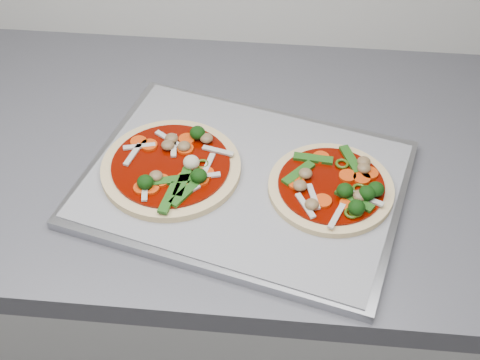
{
  "coord_description": "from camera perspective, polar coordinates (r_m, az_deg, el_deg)",
  "views": [
    {
      "loc": [
        0.06,
        0.54,
        1.61
      ],
      "look_at": [
        -0.0,
        1.21,
        0.93
      ],
      "focal_mm": 50.0,
      "sensor_mm": 36.0,
      "label": 1
    }
  ],
  "objects": [
    {
      "name": "base_cabinet",
      "position": [
        1.4,
        0.51,
        -11.77
      ],
      "size": [
        3.6,
        0.6,
        0.86
      ],
      "primitive_type": "cube",
      "color": "#B7B6B4",
      "rests_on": "ground"
    },
    {
      "name": "countertop",
      "position": [
        1.05,
        0.67,
        1.62
      ],
      "size": [
        3.6,
        0.6,
        0.04
      ],
      "primitive_type": "cube",
      "color": "#55555C",
      "rests_on": "base_cabinet"
    },
    {
      "name": "parchment",
      "position": [
        0.97,
        0.29,
        0.05
      ],
      "size": [
        0.5,
        0.42,
        0.0
      ],
      "primitive_type": "cube",
      "rotation": [
        0.0,
        0.0,
        -0.26
      ],
      "color": "gray",
      "rests_on": "baking_tray"
    },
    {
      "name": "pizza_left",
      "position": [
        0.98,
        -5.8,
        1.14
      ],
      "size": [
        0.22,
        0.22,
        0.03
      ],
      "rotation": [
        0.0,
        0.0,
        0.08
      ],
      "color": "#DCC482",
      "rests_on": "parchment"
    },
    {
      "name": "pizza_right",
      "position": [
        0.96,
        8.04,
        -0.6
      ],
      "size": [
        0.25,
        0.25,
        0.03
      ],
      "rotation": [
        0.0,
        0.0,
        -0.59
      ],
      "color": "#DCC482",
      "rests_on": "parchment"
    },
    {
      "name": "baking_tray",
      "position": [
        0.98,
        0.29,
        -0.3
      ],
      "size": [
        0.52,
        0.44,
        0.01
      ],
      "primitive_type": "cube",
      "rotation": [
        0.0,
        0.0,
        -0.25
      ],
      "color": "#9C9DA2",
      "rests_on": "countertop"
    }
  ]
}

